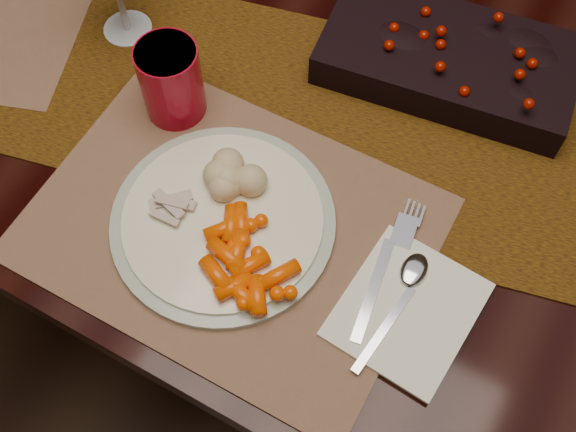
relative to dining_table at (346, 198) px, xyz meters
The scene contains 13 objects.
floor 0.38m from the dining_table, ahead, with size 5.00×5.00×0.00m, color black.
dining_table is the anchor object (origin of this frame).
table_runner 0.40m from the dining_table, 112.23° to the right, with size 1.62×0.33×0.00m, color black.
centerpiece 0.42m from the dining_table, 18.94° to the left, with size 0.33×0.17×0.07m, color black, non-canonical shape.
placemat_main 0.49m from the dining_table, 95.80° to the right, with size 0.46×0.34×0.00m, color #96573A.
dinner_plate 0.50m from the dining_table, 97.49° to the right, with size 0.27×0.27×0.01m, color #F6EDC9.
baby_carrots 0.53m from the dining_table, 87.17° to the right, with size 0.12×0.10×0.02m, color #F34C00, non-canonical shape.
mashed_potatoes 0.49m from the dining_table, 101.69° to the right, with size 0.07×0.07×0.04m, color #D8C788, non-canonical shape.
turkey_shreds 0.53m from the dining_table, 107.11° to the right, with size 0.07×0.06×0.02m, color tan, non-canonical shape.
napkin 0.53m from the dining_table, 56.79° to the right, with size 0.14×0.16×0.01m, color white.
fork 0.50m from the dining_table, 61.17° to the right, with size 0.03×0.17×0.00m, color #B2B2C1, non-canonical shape.
spoon 0.53m from the dining_table, 59.37° to the right, with size 0.03×0.15×0.00m, color silver, non-canonical shape.
red_cup 0.51m from the dining_table, 134.07° to the right, with size 0.08×0.08×0.11m, color #A8061C.
Camera 1 is at (0.22, -0.62, 1.52)m, focal length 45.00 mm.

